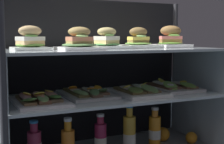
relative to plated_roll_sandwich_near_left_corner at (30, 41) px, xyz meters
name	(u,v)px	position (x,y,z in m)	size (l,w,h in m)	color
case_frame	(100,69)	(0.42, 0.14, -0.17)	(1.20, 0.55, 0.88)	#333338
riser_lower_tier	(112,125)	(0.42, -0.02, -0.45)	(1.14, 0.49, 0.30)	silver
shelf_lower_glass	(112,96)	(0.42, -0.02, -0.30)	(1.16, 0.50, 0.01)	silver
riser_upper_tier	(112,73)	(0.42, -0.02, -0.17)	(1.14, 0.49, 0.23)	silver
shelf_upper_glass	(112,50)	(0.42, -0.02, -0.05)	(1.16, 0.50, 0.01)	silver
plated_roll_sandwich_near_left_corner	(30,41)	(0.00, 0.00, 0.00)	(0.17, 0.17, 0.12)	white
plated_roll_sandwich_far_right	(79,42)	(0.22, -0.08, -0.01)	(0.20, 0.20, 0.11)	white
plated_roll_sandwich_mid_left	(107,41)	(0.41, 0.03, 0.00)	(0.20, 0.20, 0.11)	white
plated_roll_sandwich_near_right_corner	(138,41)	(0.62, 0.05, -0.01)	(0.21, 0.21, 0.12)	white
plated_roll_sandwich_right_of_center	(171,39)	(0.83, 0.04, 0.00)	(0.19, 0.19, 0.13)	white
open_sandwich_tray_left_of_center	(39,99)	(0.02, -0.07, -0.27)	(0.24, 0.34, 0.06)	white
open_sandwich_tray_right_of_center	(87,93)	(0.29, 0.00, -0.27)	(0.24, 0.34, 0.06)	white
open_sandwich_tray_center	(137,91)	(0.55, -0.05, -0.27)	(0.24, 0.34, 0.06)	white
open_sandwich_tray_mid_right	(172,86)	(0.81, -0.01, -0.27)	(0.24, 0.34, 0.07)	white
juice_bottle_near_post	(100,139)	(0.35, -0.03, -0.51)	(0.06, 0.06, 0.22)	#A12049
juice_bottle_back_right	(129,134)	(0.51, -0.05, -0.50)	(0.07, 0.07, 0.26)	gold
juice_bottle_tucked_behind	(155,131)	(0.68, -0.04, -0.51)	(0.07, 0.07, 0.23)	orange
orange_fruit_beside_bottles	(191,138)	(0.90, -0.08, -0.57)	(0.07, 0.07, 0.07)	orange
orange_fruit_near_left_post	(163,134)	(0.78, 0.03, -0.56)	(0.08, 0.08, 0.08)	orange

